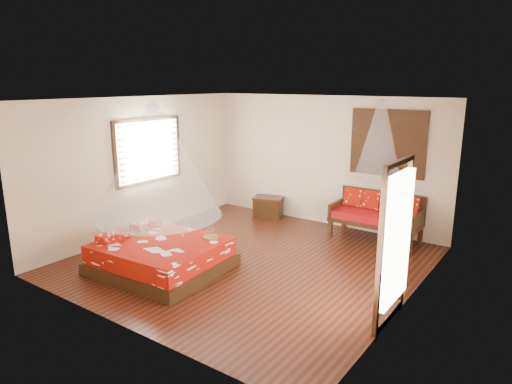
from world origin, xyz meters
TOP-DOWN VIEW (x-y plane):
  - room at (0.00, 0.00)m, footprint 5.54×5.54m
  - bed at (-0.99, -1.18)m, footprint 2.09×1.91m
  - daybed at (1.40, 2.38)m, footprint 1.73×0.77m
  - storage_chest at (-1.25, 2.45)m, footprint 0.79×0.68m
  - shutter_panel at (1.40, 2.72)m, footprint 1.52×0.06m
  - window_left at (-2.71, 0.20)m, footprint 0.10×1.74m
  - glazed_door at (2.72, -0.60)m, footprint 0.08×1.02m
  - wine_tray at (-0.39, -0.58)m, footprint 0.26×0.26m
  - mosquito_net_main at (-0.97, -1.18)m, footprint 2.05×2.05m
  - mosquito_net_daybed at (1.40, 2.25)m, footprint 0.90×0.90m

SIDE VIEW (x-z plane):
  - storage_chest at x=-1.25m, z-range 0.00..0.47m
  - bed at x=-0.99m, z-range -0.07..0.57m
  - daybed at x=1.40m, z-range 0.05..0.99m
  - wine_tray at x=-0.39m, z-range 0.45..0.66m
  - glazed_door at x=2.72m, z-range -0.01..2.15m
  - room at x=0.00m, z-range -0.02..2.82m
  - window_left at x=-2.71m, z-range 1.03..2.37m
  - mosquito_net_main at x=-0.97m, z-range 0.95..2.75m
  - shutter_panel at x=1.40m, z-range 1.24..2.56m
  - mosquito_net_daybed at x=1.40m, z-range 1.25..2.75m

